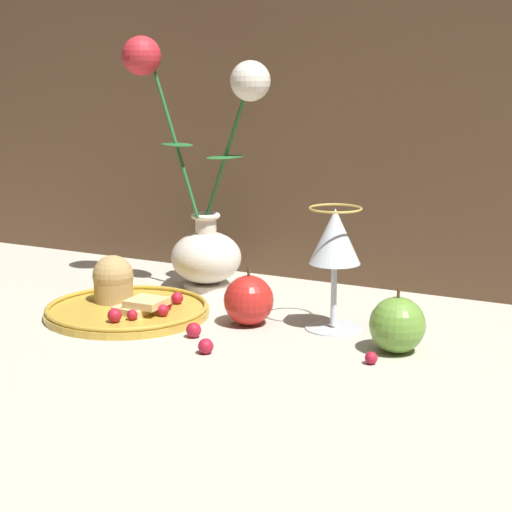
# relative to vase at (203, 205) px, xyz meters

# --- Properties ---
(ground_plane) EXTENTS (2.40, 2.40, 0.00)m
(ground_plane) POSITION_rel_vase_xyz_m (0.18, -0.14, -0.13)
(ground_plane) COLOR #B7B2A3
(ground_plane) RESTS_ON ground
(vase) EXTENTS (0.23, 0.11, 0.38)m
(vase) POSITION_rel_vase_xyz_m (0.00, 0.00, 0.00)
(vase) COLOR silver
(vase) RESTS_ON ground_plane
(plate_with_pastries) EXTENTS (0.23, 0.23, 0.08)m
(plate_with_pastries) POSITION_rel_vase_xyz_m (-0.03, -0.17, -0.12)
(plate_with_pastries) COLOR gold
(plate_with_pastries) RESTS_ON ground_plane
(wine_glass) EXTENTS (0.07, 0.07, 0.16)m
(wine_glass) POSITION_rel_vase_xyz_m (0.26, -0.10, -0.02)
(wine_glass) COLOR silver
(wine_glass) RESTS_ON ground_plane
(apple_beside_vase) EXTENTS (0.07, 0.07, 0.08)m
(apple_beside_vase) POSITION_rel_vase_xyz_m (0.36, -0.15, -0.10)
(apple_beside_vase) COLOR #669938
(apple_beside_vase) RESTS_ON ground_plane
(apple_near_glass) EXTENTS (0.07, 0.07, 0.08)m
(apple_near_glass) POSITION_rel_vase_xyz_m (0.15, -0.13, -0.10)
(apple_near_glass) COLOR red
(apple_near_glass) RESTS_ON ground_plane
(berry_near_plate) EXTENTS (0.02, 0.02, 0.02)m
(berry_near_plate) POSITION_rel_vase_xyz_m (0.12, -0.22, -0.12)
(berry_near_plate) COLOR #AD192D
(berry_near_plate) RESTS_ON ground_plane
(berry_front_center) EXTENTS (0.02, 0.02, 0.02)m
(berry_front_center) POSITION_rel_vase_xyz_m (0.16, -0.26, -0.12)
(berry_front_center) COLOR #AD192D
(berry_front_center) RESTS_ON ground_plane
(berry_by_glass_stem) EXTENTS (0.01, 0.01, 0.01)m
(berry_by_glass_stem) POSITION_rel_vase_xyz_m (0.35, -0.21, -0.12)
(berry_by_glass_stem) COLOR #AD192D
(berry_by_glass_stem) RESTS_ON ground_plane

